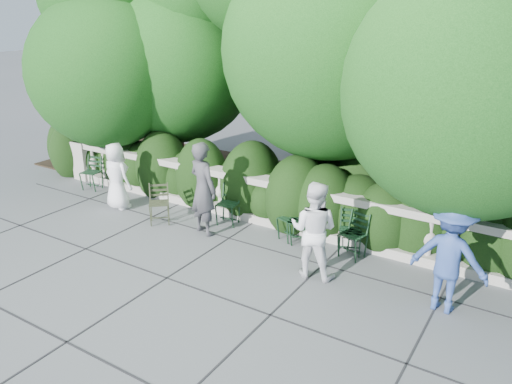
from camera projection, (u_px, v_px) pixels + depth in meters
The scene contains 15 objects.
ground at pixel (226, 261), 8.83m from camera, with size 90.00×90.00×0.00m, color #525559.
balustrade at pixel (277, 204), 10.09m from camera, with size 12.00×0.44×1.00m.
shrub_hedge at pixel (303, 207), 11.21m from camera, with size 15.00×2.60×1.70m, color black, non-canonical shape.
tree_canopy at pixel (346, 22), 9.64m from camera, with size 15.04×6.52×6.78m.
chair_a at pixel (89, 191), 12.20m from camera, with size 0.44×0.48×0.84m, color black, non-canonical shape.
chair_b at pixel (225, 227), 10.24m from camera, with size 0.44×0.48×0.84m, color black, non-canonical shape.
chair_c at pixel (297, 246), 9.41m from camera, with size 0.44×0.48×0.84m, color black, non-canonical shape.
chair_d at pixel (347, 260), 8.89m from camera, with size 0.44×0.48×0.84m, color black, non-canonical shape.
chair_e at pixel (285, 242), 9.55m from camera, with size 0.44×0.48×0.84m, color black, non-canonical shape.
chair_f at pixel (349, 257), 9.00m from camera, with size 0.44×0.48×0.84m, color black, non-canonical shape.
chair_weathered at pixel (160, 226), 10.27m from camera, with size 0.44×0.48×0.84m, color black, non-canonical shape.
person_businessman at pixel (117, 176), 10.95m from camera, with size 0.73×0.47×1.49m, color white.
person_woman_grey at pixel (203, 189), 9.64m from camera, with size 0.68×0.45×1.86m, color #3D3C41.
person_casual_man at pixel (314, 230), 8.12m from camera, with size 0.80×0.62×1.65m, color white.
person_older_blue at pixel (450, 256), 7.16m from camera, with size 1.12×0.64×1.73m, color #2D4688.
Camera 1 is at (4.63, -6.36, 4.23)m, focal length 35.00 mm.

